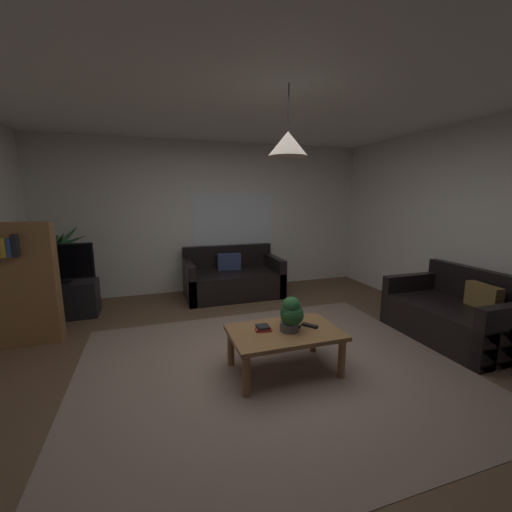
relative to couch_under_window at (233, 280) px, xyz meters
name	(u,v)px	position (x,y,z in m)	size (l,w,h in m)	color
floor	(265,361)	(-0.23, -2.27, -0.28)	(5.66, 5.54, 0.02)	brown
rug	(272,369)	(-0.23, -2.47, -0.27)	(3.68, 3.05, 0.01)	gray
wall_back	(212,218)	(-0.23, 0.54, 1.03)	(5.78, 0.06, 2.61)	silver
wall_right	(482,227)	(2.63, -2.27, 1.03)	(0.06, 5.54, 2.61)	silver
ceiling	(266,90)	(-0.23, -2.27, 2.35)	(5.66, 5.54, 0.02)	white
window_pane	(234,226)	(0.17, 0.50, 0.87)	(1.49, 0.01, 1.12)	white
couch_under_window	(233,280)	(0.00, 0.00, 0.00)	(1.59, 0.89, 0.82)	black
couch_right_side	(455,316)	(2.10, -2.48, 0.00)	(0.89, 1.41, 0.82)	black
coffee_table	(285,337)	(-0.12, -2.52, 0.08)	(1.05, 0.67, 0.42)	olive
book_on_table_0	(263,330)	(-0.32, -2.47, 0.16)	(0.15, 0.08, 0.02)	#B22D2D
book_on_table_1	(263,327)	(-0.32, -2.45, 0.18)	(0.12, 0.12, 0.02)	black
remote_on_table_0	(292,326)	(-0.01, -2.47, 0.16)	(0.05, 0.16, 0.02)	black
remote_on_table_1	(310,326)	(0.15, -2.52, 0.16)	(0.05, 0.16, 0.02)	black
potted_plant_on_table	(291,313)	(-0.07, -2.55, 0.32)	(0.22, 0.22, 0.33)	#4C4C51
tv_stand	(63,300)	(-2.51, -0.24, -0.02)	(0.90, 0.44, 0.50)	black
tv	(58,263)	(-2.51, -0.27, 0.51)	(0.88, 0.16, 0.55)	black
potted_palm_corner	(57,267)	(-2.64, 0.21, 0.36)	(0.87, 0.94, 1.29)	#4C4C51
bookshelf_corner	(22,283)	(-2.69, -1.05, 0.45)	(0.70, 0.31, 1.40)	olive
pendant_lamp	(288,144)	(-0.12, -2.52, 1.85)	(0.34, 0.34, 0.59)	black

